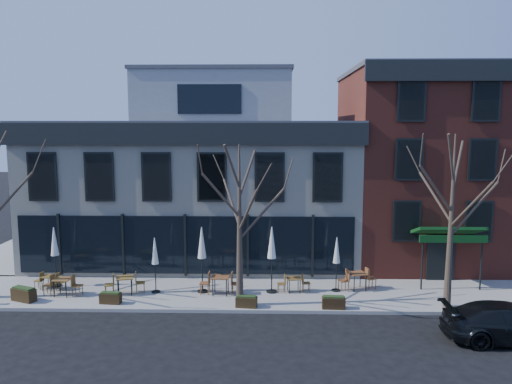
{
  "coord_description": "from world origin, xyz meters",
  "views": [
    {
      "loc": [
        4.23,
        -24.89,
        7.97
      ],
      "look_at": [
        3.57,
        2.0,
        4.37
      ],
      "focal_mm": 35.0,
      "sensor_mm": 36.0,
      "label": 1
    }
  ],
  "objects": [
    {
      "name": "red_brick_building",
      "position": [
        13.0,
        4.98,
        5.64
      ],
      "size": [
        8.2,
        11.78,
        11.18
      ],
      "color": "maroon",
      "rests_on": "ground"
    },
    {
      "name": "tree_right",
      "position": [
        12.01,
        -3.9,
        4.02
      ],
      "size": [
        3.72,
        3.77,
        7.48
      ],
      "color": "#382B21",
      "rests_on": "sidewalk_front"
    },
    {
      "name": "cafe_set_0",
      "position": [
        -6.25,
        -2.01,
        0.57
      ],
      "size": [
        1.59,
        0.71,
        0.82
      ],
      "color": "brown",
      "rests_on": "sidewalk_front"
    },
    {
      "name": "parked_sedan",
      "position": [
        13.21,
        -7.03,
        0.71
      ],
      "size": [
        4.95,
        2.13,
        1.42
      ],
      "primitive_type": "imported",
      "rotation": [
        0.0,
        0.0,
        1.54
      ],
      "color": "black",
      "rests_on": "ground"
    },
    {
      "name": "tree_mid",
      "position": [
        3.01,
        -3.9,
        3.79
      ],
      "size": [
        3.5,
        3.55,
        7.04
      ],
      "color": "#382B21",
      "rests_on": "sidewalk_front"
    },
    {
      "name": "planter_1",
      "position": [
        -2.73,
        -3.83,
        0.41
      ],
      "size": [
        0.96,
        0.46,
        0.52
      ],
      "color": "#2F210F",
      "rests_on": "sidewalk_front"
    },
    {
      "name": "umbrella_1",
      "position": [
        -1.06,
        -2.31,
        2.01
      ],
      "size": [
        0.42,
        0.42,
        2.63
      ],
      "color": "black",
      "rests_on": "sidewalk_front"
    },
    {
      "name": "corner_building",
      "position": [
        0.07,
        5.07,
        4.72
      ],
      "size": [
        18.39,
        10.39,
        11.1
      ],
      "color": "silver",
      "rests_on": "ground"
    },
    {
      "name": "umbrella_0",
      "position": [
        -6.14,
        -1.52,
        2.23
      ],
      "size": [
        0.47,
        0.47,
        2.94
      ],
      "color": "black",
      "rests_on": "sidewalk_front"
    },
    {
      "name": "cafe_set_4",
      "position": [
        5.46,
        -2.08,
        0.58
      ],
      "size": [
        1.62,
        0.71,
        0.84
      ],
      "color": "brown",
      "rests_on": "sidewalk_front"
    },
    {
      "name": "ground",
      "position": [
        0.0,
        0.0,
        0.0
      ],
      "size": [
        120.0,
        120.0,
        0.0
      ],
      "primitive_type": "plane",
      "color": "black",
      "rests_on": "ground"
    },
    {
      "name": "planter_0",
      "position": [
        -6.73,
        -3.61,
        0.46
      ],
      "size": [
        1.22,
        0.85,
        0.63
      ],
      "color": "black",
      "rests_on": "sidewalk_front"
    },
    {
      "name": "umbrella_2",
      "position": [
        1.13,
        -2.2,
        2.36
      ],
      "size": [
        0.5,
        0.5,
        3.13
      ],
      "color": "black",
      "rests_on": "sidewalk_front"
    },
    {
      "name": "cafe_set_5",
      "position": [
        8.52,
        -1.65,
        0.67
      ],
      "size": [
        1.97,
        0.99,
        1.01
      ],
      "color": "brown",
      "rests_on": "sidewalk_front"
    },
    {
      "name": "umbrella_4",
      "position": [
        7.47,
        -1.89,
        1.99
      ],
      "size": [
        0.42,
        0.42,
        2.6
      ],
      "color": "black",
      "rests_on": "sidewalk_front"
    },
    {
      "name": "umbrella_3",
      "position": [
        4.4,
        -2.15,
        2.37
      ],
      "size": [
        0.5,
        0.5,
        3.14
      ],
      "color": "black",
      "rests_on": "sidewalk_front"
    },
    {
      "name": "planter_2",
      "position": [
        3.3,
        -4.14,
        0.41
      ],
      "size": [
        0.96,
        0.47,
        0.51
      ],
      "color": "#332411",
      "rests_on": "sidewalk_front"
    },
    {
      "name": "sidewalk_front",
      "position": [
        3.25,
        -2.15,
        0.07
      ],
      "size": [
        33.5,
        4.7,
        0.15
      ],
      "primitive_type": "cube",
      "color": "gray",
      "rests_on": "ground"
    },
    {
      "name": "cafe_set_2",
      "position": [
        -2.46,
        -2.55,
        0.66
      ],
      "size": [
        1.93,
        0.91,
        0.99
      ],
      "color": "brown",
      "rests_on": "sidewalk_front"
    },
    {
      "name": "planter_3",
      "position": [
        7.06,
        -4.2,
        0.42
      ],
      "size": [
        1.0,
        0.44,
        0.55
      ],
      "color": "#312110",
      "rests_on": "sidewalk_front"
    },
    {
      "name": "cafe_set_3",
      "position": [
        2.02,
        -2.48,
        0.69
      ],
      "size": [
        1.99,
        0.83,
        1.04
      ],
      "color": "brown",
      "rests_on": "sidewalk_front"
    },
    {
      "name": "sidewalk_side",
      "position": [
        -11.25,
        6.0,
        0.07
      ],
      "size": [
        4.5,
        12.0,
        0.15
      ],
      "primitive_type": "cube",
      "color": "gray",
      "rests_on": "ground"
    },
    {
      "name": "cafe_set_1",
      "position": [
        -5.27,
        -2.83,
        0.65
      ],
      "size": [
        1.87,
        0.79,
        0.97
      ],
      "color": "brown",
      "rests_on": "sidewalk_front"
    }
  ]
}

